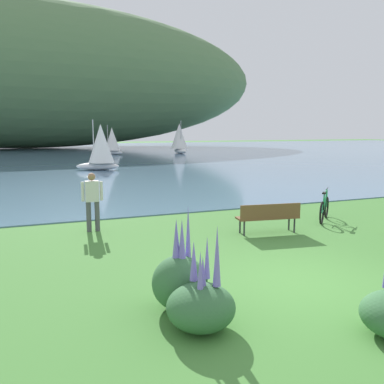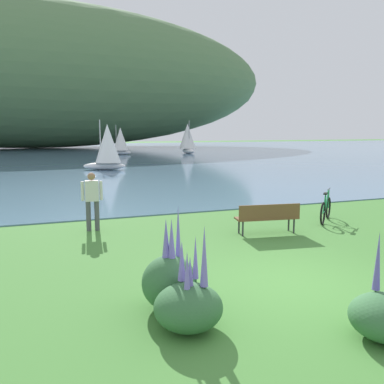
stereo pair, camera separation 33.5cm
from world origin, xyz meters
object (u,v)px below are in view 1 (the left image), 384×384
object	(u,v)px
park_bench_near_camera	(269,216)
bicycle_leaning_near_bench	(324,209)
person_at_shoreline	(92,198)
sailboat_nearest_to_shore	(179,138)
sailboat_toward_hillside	(100,146)
sailboat_mid_bay	(112,141)

from	to	relation	value
park_bench_near_camera	bicycle_leaning_near_bench	distance (m)	2.69
park_bench_near_camera	person_at_shoreline	distance (m)	5.08
park_bench_near_camera	bicycle_leaning_near_bench	world-z (taller)	bicycle_leaning_near_bench
sailboat_nearest_to_shore	sailboat_toward_hillside	distance (m)	22.45
sailboat_nearest_to_shore	bicycle_leaning_near_bench	bearing A→B (deg)	-102.87
person_at_shoreline	sailboat_mid_bay	size ratio (longest dim) A/B	0.49
sailboat_toward_hillside	park_bench_near_camera	bearing A→B (deg)	-85.83
bicycle_leaning_near_bench	person_at_shoreline	distance (m)	7.33
sailboat_nearest_to_shore	sailboat_toward_hillside	size ratio (longest dim) A/B	1.12
person_at_shoreline	sailboat_toward_hillside	distance (m)	18.46
sailboat_nearest_to_shore	sailboat_mid_bay	bearing A→B (deg)	179.97
bicycle_leaning_near_bench	sailboat_toward_hillside	distance (m)	19.99
person_at_shoreline	sailboat_nearest_to_shore	distance (m)	39.96
sailboat_nearest_to_shore	sailboat_toward_hillside	world-z (taller)	sailboat_nearest_to_shore
person_at_shoreline	sailboat_nearest_to_shore	xyz separation A→B (m)	(15.87, 36.66, 0.98)
person_at_shoreline	sailboat_mid_bay	world-z (taller)	sailboat_mid_bay
bicycle_leaning_near_bench	sailboat_nearest_to_shore	world-z (taller)	sailboat_nearest_to_shore
park_bench_near_camera	sailboat_toward_hillside	xyz separation A→B (m)	(-1.48, 20.28, 1.24)
bicycle_leaning_near_bench	sailboat_mid_bay	size ratio (longest dim) A/B	0.38
bicycle_leaning_near_bench	sailboat_mid_bay	xyz separation A→B (m)	(0.18, 38.02, 1.30)
park_bench_near_camera	person_at_shoreline	bearing A→B (deg)	155.35
park_bench_near_camera	sailboat_mid_bay	bearing A→B (deg)	85.93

